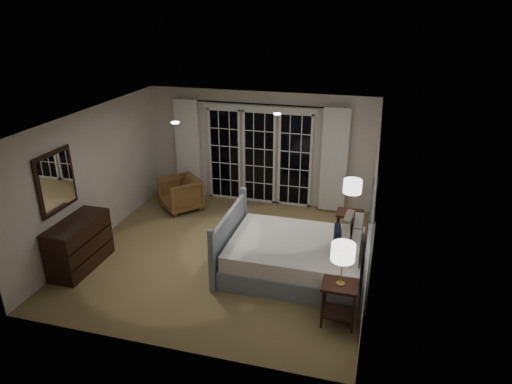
% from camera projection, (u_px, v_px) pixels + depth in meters
% --- Properties ---
extents(floor, '(5.00, 5.00, 0.00)m').
position_uv_depth(floor, '(224.00, 254.00, 8.26)').
color(floor, '#917A4E').
rests_on(floor, ground).
extents(ceiling, '(5.00, 5.00, 0.00)m').
position_uv_depth(ceiling, '(220.00, 118.00, 7.30)').
color(ceiling, silver).
rests_on(ceiling, wall_back).
extents(wall_left, '(0.02, 5.00, 2.50)m').
position_uv_depth(wall_left, '(94.00, 177.00, 8.39)').
color(wall_left, beige).
rests_on(wall_left, floor).
extents(wall_right, '(0.02, 5.00, 2.50)m').
position_uv_depth(wall_right, '(373.00, 206.00, 7.18)').
color(wall_right, beige).
rests_on(wall_right, floor).
extents(wall_back, '(5.00, 0.02, 2.50)m').
position_uv_depth(wall_back, '(260.00, 148.00, 10.01)').
color(wall_back, beige).
rests_on(wall_back, floor).
extents(wall_front, '(5.00, 0.02, 2.50)m').
position_uv_depth(wall_front, '(155.00, 266.00, 5.56)').
color(wall_front, beige).
rests_on(wall_front, floor).
extents(french_doors, '(2.50, 0.04, 2.20)m').
position_uv_depth(french_doors, '(259.00, 156.00, 10.03)').
color(french_doors, black).
rests_on(french_doors, wall_back).
extents(curtain_rod, '(3.50, 0.03, 0.03)m').
position_uv_depth(curtain_rod, '(259.00, 104.00, 9.53)').
color(curtain_rod, black).
rests_on(curtain_rod, wall_back).
extents(curtain_left, '(0.55, 0.10, 2.25)m').
position_uv_depth(curtain_left, '(188.00, 148.00, 10.34)').
color(curtain_left, white).
rests_on(curtain_left, curtain_rod).
extents(curtain_right, '(0.55, 0.10, 2.25)m').
position_uv_depth(curtain_right, '(334.00, 161.00, 9.54)').
color(curtain_right, white).
rests_on(curtain_right, curtain_rod).
extents(downlight_a, '(0.12, 0.12, 0.01)m').
position_uv_depth(downlight_a, '(277.00, 114.00, 7.64)').
color(downlight_a, white).
rests_on(downlight_a, ceiling).
extents(downlight_b, '(0.12, 0.12, 0.01)m').
position_uv_depth(downlight_b, '(175.00, 123.00, 7.09)').
color(downlight_b, white).
rests_on(downlight_b, ceiling).
extents(bed, '(2.38, 1.72, 1.39)m').
position_uv_depth(bed, '(299.00, 255.00, 7.57)').
color(bed, gray).
rests_on(bed, floor).
extents(nightstand_left, '(0.50, 0.40, 0.65)m').
position_uv_depth(nightstand_left, '(339.00, 298.00, 6.33)').
color(nightstand_left, black).
rests_on(nightstand_left, floor).
extents(nightstand_right, '(0.49, 0.39, 0.64)m').
position_uv_depth(nightstand_right, '(349.00, 223.00, 8.48)').
color(nightstand_right, black).
rests_on(nightstand_right, floor).
extents(lamp_left, '(0.32, 0.32, 0.63)m').
position_uv_depth(lamp_left, '(343.00, 253.00, 6.05)').
color(lamp_left, tan).
rests_on(lamp_left, nightstand_left).
extents(lamp_right, '(0.33, 0.33, 0.64)m').
position_uv_depth(lamp_right, '(353.00, 187.00, 8.20)').
color(lamp_right, tan).
rests_on(lamp_right, nightstand_right).
extents(armchair, '(1.10, 1.10, 0.72)m').
position_uv_depth(armchair, '(181.00, 194.00, 9.93)').
color(armchair, brown).
rests_on(armchair, floor).
extents(dresser, '(0.52, 1.22, 0.87)m').
position_uv_depth(dresser, '(79.00, 244.00, 7.71)').
color(dresser, black).
rests_on(dresser, floor).
extents(mirror, '(0.05, 0.85, 1.00)m').
position_uv_depth(mirror, '(56.00, 182.00, 7.34)').
color(mirror, black).
rests_on(mirror, wall_left).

